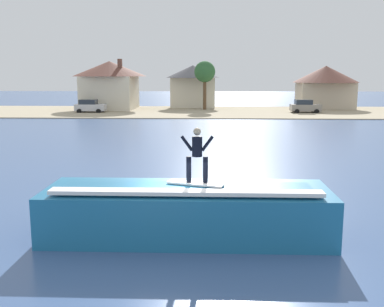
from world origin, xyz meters
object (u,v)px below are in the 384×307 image
house_with_chimney (110,82)px  house_gabled_white (325,84)px  wave_crest (187,211)px  tree_tall_bare (205,73)px  surfer (197,152)px  car_far_shore (305,106)px  surfboard (196,183)px  car_near_shore (90,106)px  house_small_cottage (193,82)px

house_with_chimney → house_gabled_white: house_with_chimney is taller
wave_crest → tree_tall_bare: 52.88m
surfer → house_gabled_white: 59.28m
car_far_shore → house_with_chimney: bearing=168.7°
wave_crest → surfer: bearing=-25.1°
surfboard → car_far_shore: (13.49, 48.27, -0.87)m
house_with_chimney → house_gabled_white: size_ratio=1.11×
surfboard → house_with_chimney: house_with_chimney is taller
car_near_shore → house_with_chimney: house_with_chimney is taller
car_far_shore → house_with_chimney: house_with_chimney is taller
car_near_shore → house_with_chimney: (1.48, 6.28, 3.18)m
surfer → surfboard: bearing=-150.6°
surfboard → car_far_shore: bearing=74.4°
car_far_shore → house_small_cottage: (-15.67, 9.50, 3.06)m
surfboard → tree_tall_bare: (-0.28, 52.85, 3.70)m
surfboard → surfer: size_ratio=1.07×
wave_crest → car_far_shore: bearing=74.0°
wave_crest → house_with_chimney: size_ratio=0.83×
surfboard → tree_tall_bare: size_ratio=0.26×
surfer → house_with_chimney: 55.77m
house_gabled_white → house_small_cottage: house_small_cottage is taller
house_with_chimney → house_small_cottage: 12.95m
house_gabled_white → car_near_shore: bearing=-165.4°
house_gabled_white → tree_tall_bare: 18.86m
house_with_chimney → car_near_shore: bearing=-103.3°
wave_crest → surfboard: 1.03m
wave_crest → house_small_cottage: 57.71m
house_with_chimney → car_far_shore: bearing=-11.3°
surfer → house_small_cottage: 57.80m
car_far_shore → house_with_chimney: (-28.00, 5.58, 3.18)m
surfboard → house_with_chimney: bearing=105.1°
surfer → tree_tall_bare: bearing=90.4°
surfer → car_far_shore: surfer is taller
surfboard → house_small_cottage: bearing=92.2°
surfboard → tree_tall_bare: 52.98m
car_near_shore → car_far_shore: (29.48, 0.71, -0.00)m
tree_tall_bare → car_far_shore: bearing=-18.4°
surfer → house_small_cottage: size_ratio=0.20×
wave_crest → car_far_shore: 50.02m
house_small_cottage → car_near_shore: bearing=-143.5°
surfboard → car_far_shore: size_ratio=0.46×
car_near_shore → house_with_chimney: 7.20m
wave_crest → car_near_shore: bearing=108.4°
wave_crest → surfboard: size_ratio=4.92×
surfer → car_near_shore: surfer is taller
car_far_shore → tree_tall_bare: tree_tall_bare is taller
tree_tall_bare → house_with_chimney: bearing=176.0°
house_gabled_white → surfboard: bearing=-107.8°
wave_crest → car_near_shore: (-15.72, 47.38, 0.11)m
surfboard → car_far_shore: 50.13m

